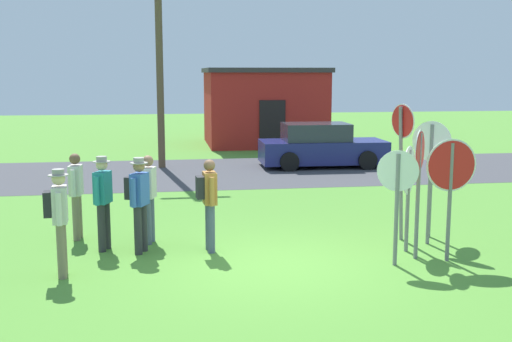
% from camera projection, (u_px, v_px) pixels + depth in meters
% --- Properties ---
extents(ground_plane, '(80.00, 80.00, 0.00)m').
position_uv_depth(ground_plane, '(270.00, 266.00, 10.52)').
color(ground_plane, '#518E33').
extents(street_asphalt, '(60.00, 6.40, 0.01)m').
position_uv_depth(street_asphalt, '(218.00, 172.00, 20.41)').
color(street_asphalt, '#424247').
rests_on(street_asphalt, ground).
extents(building_background, '(5.30, 4.87, 3.44)m').
position_uv_depth(building_background, '(263.00, 106.00, 28.28)').
color(building_background, '#B2231E').
rests_on(building_background, ground).
extents(utility_pole, '(1.80, 0.24, 8.86)m').
position_uv_depth(utility_pole, '(159.00, 31.00, 20.75)').
color(utility_pole, brown).
rests_on(utility_pole, ground).
extents(parked_car_on_street, '(4.34, 2.09, 1.51)m').
position_uv_depth(parked_car_on_street, '(321.00, 147.00, 21.57)').
color(parked_car_on_street, navy).
rests_on(parked_car_on_street, ground).
extents(stop_sign_far_back, '(0.54, 0.54, 2.34)m').
position_uv_depth(stop_sign_far_back, '(431.00, 161.00, 11.63)').
color(stop_sign_far_back, slate).
rests_on(stop_sign_far_back, ground).
extents(stop_sign_tallest, '(0.90, 0.07, 2.13)m').
position_uv_depth(stop_sign_tallest, '(451.00, 178.00, 10.57)').
color(stop_sign_tallest, slate).
rests_on(stop_sign_tallest, ground).
extents(stop_sign_low_front, '(0.25, 0.63, 2.65)m').
position_uv_depth(stop_sign_low_front, '(402.00, 150.00, 11.87)').
color(stop_sign_low_front, slate).
rests_on(stop_sign_low_front, ground).
extents(stop_sign_rear_left, '(0.66, 0.23, 1.96)m').
position_uv_depth(stop_sign_rear_left, '(397.00, 188.00, 10.36)').
color(stop_sign_rear_left, slate).
rests_on(stop_sign_rear_left, ground).
extents(stop_sign_nearest, '(0.52, 0.72, 1.94)m').
position_uv_depth(stop_sign_nearest, '(408.00, 180.00, 11.18)').
color(stop_sign_nearest, slate).
rests_on(stop_sign_nearest, ground).
extents(stop_sign_leaning_right, '(0.60, 0.60, 2.30)m').
position_uv_depth(stop_sign_leaning_right, '(432.00, 158.00, 12.15)').
color(stop_sign_leaning_right, slate).
rests_on(stop_sign_leaning_right, ground).
extents(stop_sign_center_cluster, '(0.42, 0.61, 2.27)m').
position_uv_depth(stop_sign_center_cluster, '(419.00, 172.00, 10.69)').
color(stop_sign_center_cluster, slate).
rests_on(stop_sign_center_cluster, ground).
extents(person_in_blue, '(0.33, 0.54, 1.74)m').
position_uv_depth(person_in_blue, '(103.00, 197.00, 11.31)').
color(person_in_blue, '#2D2D33').
rests_on(person_in_blue, ground).
extents(person_holding_notes, '(0.31, 0.55, 1.69)m').
position_uv_depth(person_holding_notes, '(149.00, 194.00, 11.80)').
color(person_holding_notes, '#4C5670').
rests_on(person_holding_notes, ground).
extents(person_in_teal, '(0.41, 0.57, 1.74)m').
position_uv_depth(person_in_teal, '(59.00, 215.00, 9.82)').
color(person_in_teal, '#7A6B56').
rests_on(person_in_teal, ground).
extents(person_in_dark_shirt, '(0.38, 0.57, 1.69)m').
position_uv_depth(person_in_dark_shirt, '(209.00, 198.00, 11.24)').
color(person_in_dark_shirt, '#4C5670').
rests_on(person_in_dark_shirt, ground).
extents(person_near_signs, '(0.25, 0.57, 1.69)m').
position_uv_depth(person_near_signs, '(76.00, 191.00, 12.07)').
color(person_near_signs, '#7A6B56').
rests_on(person_near_signs, ground).
extents(person_with_sunhat, '(0.45, 0.53, 1.74)m').
position_uv_depth(person_with_sunhat, '(139.00, 198.00, 11.14)').
color(person_with_sunhat, '#2D2D33').
rests_on(person_with_sunhat, ground).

